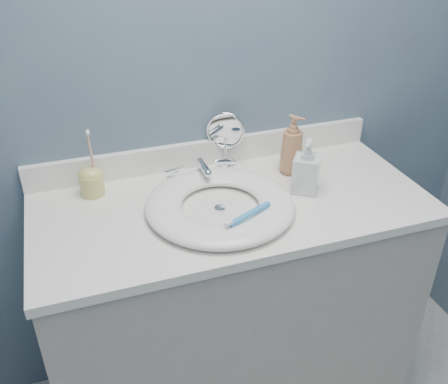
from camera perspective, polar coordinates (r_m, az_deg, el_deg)
name	(u,v)px	position (r m, az deg, el deg)	size (l,w,h in m)	color
back_wall	(204,74)	(1.64, -2.25, 13.31)	(2.20, 0.02, 2.40)	#4B5771
vanity_cabinet	(231,310)	(1.83, 0.84, -13.29)	(1.20, 0.55, 0.85)	#B0A9A1
countertop	(232,206)	(1.55, 0.97, -1.59)	(1.22, 0.57, 0.03)	white
backsplash	(207,153)	(1.74, -1.95, 4.52)	(1.22, 0.02, 0.09)	white
basin	(220,204)	(1.49, -0.44, -1.42)	(0.45, 0.45, 0.04)	white
drain	(220,209)	(1.50, -0.44, -1.91)	(0.04, 0.04, 0.01)	silver
faucet	(201,172)	(1.65, -2.61, 2.32)	(0.25, 0.13, 0.07)	silver
makeup_mirror	(225,137)	(1.71, 0.16, 6.35)	(0.12, 0.08, 0.20)	silver
soap_bottle_amber	(292,145)	(1.67, 7.79, 5.39)	(0.08, 0.08, 0.21)	#AB744D
soap_bottle_clear	(307,166)	(1.58, 9.42, 2.96)	(0.08, 0.08, 0.18)	silver
toothbrush_holder	(91,180)	(1.61, -14.92, 1.30)	(0.08, 0.08, 0.22)	#D0C668
toothbrush_lying	(248,215)	(1.40, 2.81, -2.61)	(0.16, 0.09, 0.02)	#398DCC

